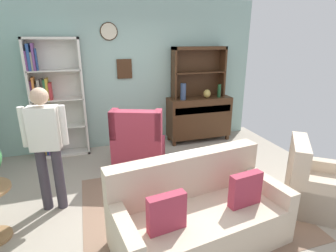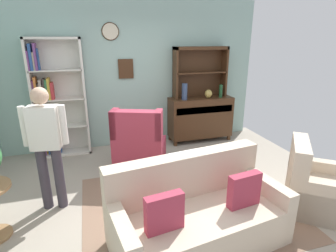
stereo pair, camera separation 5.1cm
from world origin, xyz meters
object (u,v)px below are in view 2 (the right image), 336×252
vase_tall (185,92)px  couch_floral (197,215)px  coffee_table (191,172)px  bottle_wine (221,91)px  person_reading (46,141)px  armchair_floral (317,189)px  book_stack (191,166)px  sideboard (200,117)px  sideboard_hutch (200,65)px  vase_round (208,94)px  bookshelf (55,102)px  wingback_chair (140,147)px

vase_tall → couch_floral: vase_tall is taller
coffee_table → bottle_wine: bearing=53.9°
bottle_wine → person_reading: size_ratio=0.17×
bottle_wine → couch_floral: (-1.61, -2.68, -0.74)m
armchair_floral → book_stack: 1.59m
sideboard → sideboard_hutch: bearing=90.0°
vase_round → armchair_floral: vase_round is taller
bookshelf → sideboard: (2.78, -0.08, -0.49)m
sideboard_hutch → armchair_floral: sideboard_hutch is taller
sideboard → armchair_floral: sideboard is taller
sideboard_hutch → bookshelf: bearing=-179.5°
person_reading → coffee_table: bearing=-8.1°
vase_tall → couch_floral: 2.92m
armchair_floral → book_stack: (-1.42, 0.70, 0.19)m
sideboard → armchair_floral: 2.73m
sideboard → bottle_wine: bearing=-12.9°
wingback_chair → vase_tall: bearing=38.3°
bottle_wine → book_stack: (-1.36, -1.89, -0.58)m
vase_tall → couch_floral: size_ratio=0.17×
sideboard_hutch → coffee_table: size_ratio=1.38×
sideboard_hutch → coffee_table: bearing=-115.0°
vase_tall → coffee_table: (-0.56, -1.84, -0.73)m
person_reading → coffee_table: size_ratio=1.95×
bookshelf → couch_floral: bookshelf is taller
bookshelf → wingback_chair: 1.77m
sideboard_hutch → couch_floral: 3.36m
sideboard_hutch → person_reading: size_ratio=0.71×
vase_round → coffee_table: 2.25m
person_reading → vase_tall: bearing=34.2°
bookshelf → armchair_floral: bookshelf is taller
bookshelf → sideboard: 2.83m
bottle_wine → sideboard_hutch: bearing=153.0°
bookshelf → sideboard_hutch: (2.78, 0.03, 0.56)m
vase_tall → book_stack: bearing=-107.1°
couch_floral → person_reading: bearing=144.1°
vase_tall → coffee_table: vase_tall is taller
sideboard_hutch → coffee_table: 2.55m
sideboard → book_stack: size_ratio=6.03×
couch_floral → armchair_floral: size_ratio=1.76×
person_reading → couch_floral: bearing=-35.9°
bottle_wine → armchair_floral: (0.05, -2.59, -0.76)m
sideboard_hutch → vase_round: bearing=-53.5°
book_stack → bookshelf: bearing=131.3°
bottle_wine → armchair_floral: bottle_wine is taller
sideboard_hutch → vase_tall: bearing=-154.1°
armchair_floral → bottle_wine: bearing=91.2°
bottle_wine → couch_floral: bearing=-121.0°
vase_round → armchair_floral: bearing=-83.2°
sideboard → armchair_floral: size_ratio=1.21×
sideboard_hutch → armchair_floral: size_ratio=1.02×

